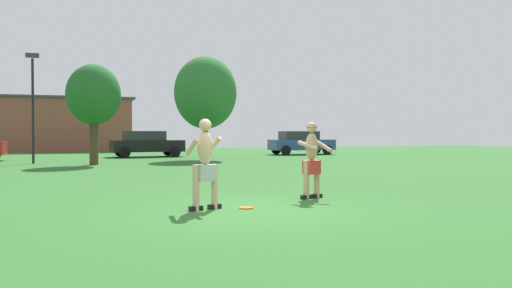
% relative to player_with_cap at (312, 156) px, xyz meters
% --- Properties ---
extents(ground_plane, '(80.00, 80.00, 0.00)m').
position_rel_player_with_cap_xyz_m(ground_plane, '(-1.84, -1.20, -0.94)').
color(ground_plane, '#2D6628').
extents(player_with_cap, '(0.69, 0.72, 1.71)m').
position_rel_player_with_cap_xyz_m(player_with_cap, '(0.00, 0.00, 0.00)').
color(player_with_cap, black).
rests_on(player_with_cap, ground_plane).
extents(player_in_gray, '(0.67, 0.69, 1.73)m').
position_rel_player_with_cap_xyz_m(player_in_gray, '(-2.64, -0.85, -0.03)').
color(player_in_gray, black).
rests_on(player_in_gray, ground_plane).
extents(frisbee, '(0.27, 0.27, 0.03)m').
position_rel_player_with_cap_xyz_m(frisbee, '(-1.86, -0.97, -0.93)').
color(frisbee, orange).
rests_on(frisbee, ground_plane).
extents(car_black_mid_lot, '(4.43, 2.30, 1.58)m').
position_rel_player_with_cap_xyz_m(car_black_mid_lot, '(-1.00, 21.32, -0.12)').
color(car_black_mid_lot, black).
rests_on(car_black_mid_lot, ground_plane).
extents(car_blue_far_end, '(4.32, 2.07, 1.58)m').
position_rel_player_with_cap_xyz_m(car_blue_far_end, '(9.36, 21.39, -0.12)').
color(car_blue_far_end, '#2D478C').
rests_on(car_blue_far_end, ground_plane).
extents(lamp_post, '(0.60, 0.24, 5.25)m').
position_rel_player_with_cap_xyz_m(lamp_post, '(-6.96, 16.07, 2.32)').
color(lamp_post, black).
rests_on(lamp_post, ground_plane).
extents(outbuilding_behind_lot, '(14.18, 6.56, 4.31)m').
position_rel_player_with_cap_xyz_m(outbuilding_behind_lot, '(-7.73, 34.25, 1.22)').
color(outbuilding_behind_lot, brown).
rests_on(outbuilding_behind_lot, ground_plane).
extents(tree_right_field, '(2.44, 2.44, 4.61)m').
position_rel_player_with_cap_xyz_m(tree_right_field, '(-4.25, 14.19, 2.24)').
color(tree_right_field, '#4C3823').
rests_on(tree_right_field, ground_plane).
extents(tree_behind_players, '(3.41, 3.41, 5.66)m').
position_rel_player_with_cap_xyz_m(tree_behind_players, '(1.66, 16.95, 2.73)').
color(tree_behind_players, '#4C3823').
rests_on(tree_behind_players, ground_plane).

